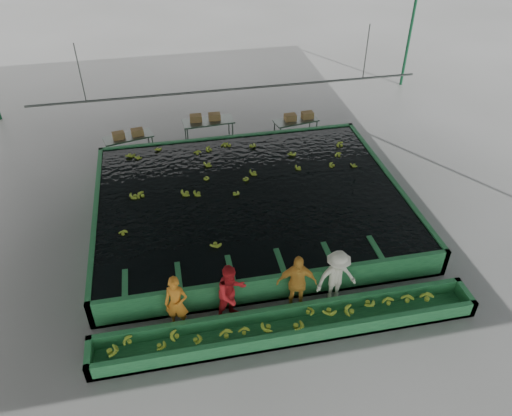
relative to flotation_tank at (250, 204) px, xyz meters
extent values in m
plane|color=slate|center=(0.00, -1.50, -0.45)|extent=(80.00, 80.00, 0.00)
cube|color=gray|center=(0.00, -1.50, 4.55)|extent=(20.00, 22.00, 0.04)
cube|color=black|center=(0.00, 0.00, 0.40)|extent=(9.70, 7.70, 0.00)
cylinder|color=#59605B|center=(0.00, 3.50, 2.55)|extent=(0.08, 0.08, 14.00)
cylinder|color=#59605B|center=(-5.00, 3.50, 3.55)|extent=(0.04, 0.04, 2.00)
cylinder|color=#59605B|center=(5.00, 3.50, 3.55)|extent=(0.04, 0.04, 2.00)
imported|color=orange|center=(-2.73, -4.30, 0.38)|extent=(0.70, 0.56, 1.66)
imported|color=red|center=(-1.32, -4.30, 0.44)|extent=(1.07, 0.98, 1.79)
imported|color=gold|center=(0.41, -4.30, 0.46)|extent=(1.12, 0.61, 1.81)
imported|color=beige|center=(1.51, -4.30, 0.42)|extent=(1.18, 0.74, 1.75)
camera|label=1|loc=(-2.49, -13.14, 9.85)|focal=35.00mm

